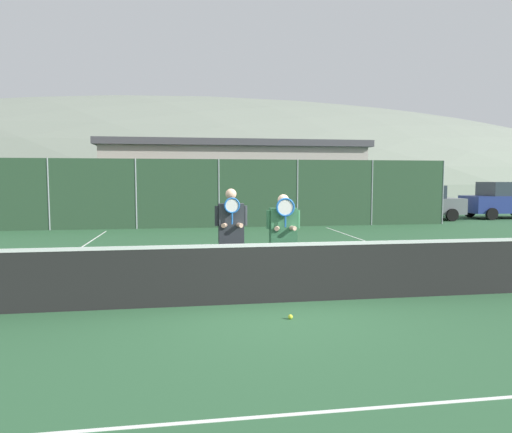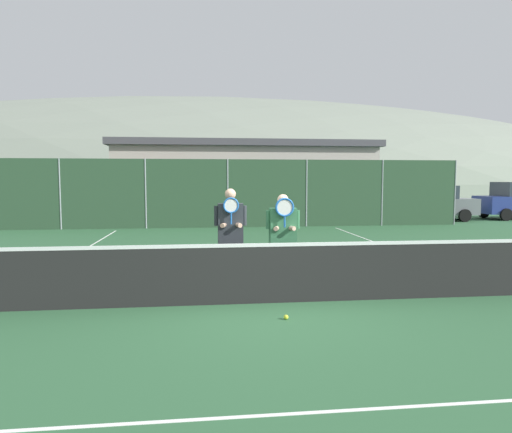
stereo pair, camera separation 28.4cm
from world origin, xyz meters
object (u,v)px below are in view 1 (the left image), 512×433
(player_leftmost, at_px, (231,233))
(tennis_ball_on_court, at_px, (290,317))
(car_far_left, at_px, (93,204))
(car_right_of_center, at_px, (413,202))
(player_center_left, at_px, (283,234))
(car_left_of_center, at_px, (206,202))
(car_center, at_px, (310,203))
(car_far_right, at_px, (505,200))

(player_leftmost, xyz_separation_m, tennis_ball_on_court, (0.69, -1.61, -1.04))
(car_far_left, relative_size, car_right_of_center, 0.97)
(player_center_left, xyz_separation_m, tennis_ball_on_court, (-0.23, -1.61, -1.01))
(car_far_left, xyz_separation_m, car_left_of_center, (5.08, 0.28, 0.03))
(car_right_of_center, xyz_separation_m, tennis_ball_on_court, (-9.57, -14.73, -0.84))
(car_left_of_center, bearing_deg, car_center, -4.06)
(car_left_of_center, height_order, tennis_ball_on_court, car_left_of_center)
(car_center, bearing_deg, car_left_of_center, 175.94)
(tennis_ball_on_court, bearing_deg, car_far_right, 45.41)
(car_left_of_center, xyz_separation_m, car_right_of_center, (10.12, -0.54, -0.05))
(player_leftmost, height_order, car_far_right, car_far_right)
(player_center_left, height_order, car_left_of_center, car_left_of_center)
(car_center, xyz_separation_m, tennis_ball_on_court, (-4.38, -14.93, -0.84))
(car_right_of_center, bearing_deg, car_far_left, 179.01)
(car_center, relative_size, car_far_right, 1.02)
(player_center_left, distance_m, car_left_of_center, 13.69)
(car_center, height_order, car_far_right, car_far_right)
(car_far_right, bearing_deg, car_left_of_center, 178.69)
(car_far_left, relative_size, tennis_ball_on_court, 66.43)
(car_right_of_center, relative_size, tennis_ball_on_court, 68.40)
(player_center_left, distance_m, car_far_right, 19.68)
(player_leftmost, xyz_separation_m, car_center, (5.08, 13.32, -0.20))
(car_center, height_order, tennis_ball_on_court, car_center)
(tennis_ball_on_court, bearing_deg, player_center_left, 81.71)
(car_right_of_center, bearing_deg, car_left_of_center, 176.93)
(car_far_right, height_order, tennis_ball_on_court, car_far_right)
(car_left_of_center, height_order, car_right_of_center, car_left_of_center)
(player_leftmost, distance_m, car_far_left, 14.27)
(car_far_left, distance_m, car_left_of_center, 5.09)
(player_leftmost, height_order, car_center, player_leftmost)
(player_leftmost, height_order, car_far_left, player_leftmost)
(player_center_left, relative_size, car_far_right, 0.42)
(player_leftmost, distance_m, car_far_right, 20.37)
(car_left_of_center, bearing_deg, car_far_right, -1.31)
(car_left_of_center, distance_m, car_right_of_center, 10.13)
(car_left_of_center, bearing_deg, player_center_left, -86.71)
(car_left_of_center, distance_m, tennis_ball_on_court, 15.31)
(player_leftmost, xyz_separation_m, car_far_right, (15.41, 13.32, -0.13))
(car_right_of_center, distance_m, tennis_ball_on_court, 17.59)
(car_far_right, distance_m, tennis_ball_on_court, 20.98)
(player_leftmost, distance_m, car_center, 14.25)
(player_leftmost, relative_size, tennis_ball_on_court, 27.15)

